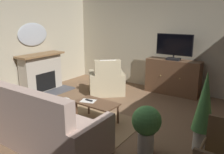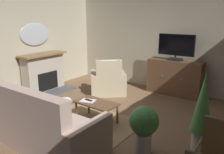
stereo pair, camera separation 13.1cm
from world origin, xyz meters
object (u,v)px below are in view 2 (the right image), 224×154
at_px(wall_mirror_oval, 35,34).
at_px(sofa_floral, 42,126).
at_px(tv_remote, 89,100).
at_px(potted_plant_on_hearth_side, 144,125).
at_px(potted_plant_leafy_by_curtain, 203,109).
at_px(tv_cabinet, 174,78).
at_px(folded_newspaper, 88,101).
at_px(fireplace, 44,73).
at_px(cat, 62,102).
at_px(television, 176,47).
at_px(armchair_by_fireplace, 108,82).
at_px(coffee_table, 96,105).

xyz_separation_m(wall_mirror_oval, sofa_floral, (2.58, -1.92, -1.28)).
height_order(tv_remote, potted_plant_on_hearth_side, potted_plant_on_hearth_side).
xyz_separation_m(tv_remote, potted_plant_leafy_by_curtain, (2.21, 0.16, 0.30)).
xyz_separation_m(tv_cabinet, tv_remote, (-0.85, -2.63, -0.02)).
bearing_deg(folded_newspaper, fireplace, 145.13).
relative_size(tv_remote, potted_plant_leafy_by_curtain, 0.13).
distance_m(wall_mirror_oval, cat, 2.24).
distance_m(tv_cabinet, television, 0.88).
height_order(tv_remote, folded_newspaper, tv_remote).
distance_m(tv_cabinet, potted_plant_on_hearth_side, 3.12).
height_order(television, armchair_by_fireplace, television).
distance_m(television, potted_plant_leafy_by_curtain, 2.84).
distance_m(sofa_floral, armchair_by_fireplace, 2.88).
bearing_deg(cat, fireplace, 157.77).
height_order(television, potted_plant_on_hearth_side, television).
height_order(folded_newspaper, sofa_floral, sofa_floral).
distance_m(tv_cabinet, armchair_by_fireplace, 1.85).
bearing_deg(sofa_floral, folded_newspaper, 90.09).
bearing_deg(folded_newspaper, tv_remote, 46.17).
bearing_deg(cat, television, 51.69).
bearing_deg(armchair_by_fireplace, wall_mirror_oval, -155.16).
bearing_deg(sofa_floral, tv_cabinet, 77.32).
xyz_separation_m(potted_plant_on_hearth_side, potted_plant_leafy_by_curtain, (0.71, 0.58, 0.25)).
xyz_separation_m(fireplace, armchair_by_fireplace, (1.65, 0.88, -0.20)).
bearing_deg(coffee_table, potted_plant_on_hearth_side, -18.41).
height_order(coffee_table, tv_remote, tv_remote).
relative_size(folded_newspaper, potted_plant_leafy_by_curtain, 0.23).
bearing_deg(cat, tv_cabinet, 52.30).
xyz_separation_m(tv_remote, folded_newspaper, (-0.01, -0.01, -0.01)).
bearing_deg(folded_newspaper, potted_plant_on_hearth_side, -32.03).
height_order(armchair_by_fireplace, cat, armchair_by_fireplace).
relative_size(fireplace, wall_mirror_oval, 1.45).
xyz_separation_m(fireplace, tv_remote, (2.34, -0.73, -0.08)).
bearing_deg(tv_remote, potted_plant_on_hearth_side, -12.49).
relative_size(fireplace, television, 1.44).
xyz_separation_m(armchair_by_fireplace, cat, (-0.34, -1.42, -0.21)).
relative_size(tv_remote, armchair_by_fireplace, 0.13).
bearing_deg(armchair_by_fireplace, potted_plant_leafy_by_curtain, -26.63).
height_order(tv_cabinet, armchair_by_fireplace, armchair_by_fireplace).
height_order(television, cat, television).
relative_size(folded_newspaper, armchair_by_fireplace, 0.24).
bearing_deg(armchair_by_fireplace, coffee_table, -61.26).
distance_m(tv_cabinet, cat, 3.10).
distance_m(potted_plant_on_hearth_side, cat, 2.63).
relative_size(sofa_floral, potted_plant_leafy_by_curtain, 1.63).
height_order(wall_mirror_oval, potted_plant_leafy_by_curtain, wall_mirror_oval).
relative_size(tv_cabinet, armchair_by_fireplace, 1.17).
bearing_deg(cat, armchair_by_fireplace, 76.46).
distance_m(tv_cabinet, folded_newspaper, 2.78).
height_order(tv_cabinet, cat, tv_cabinet).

